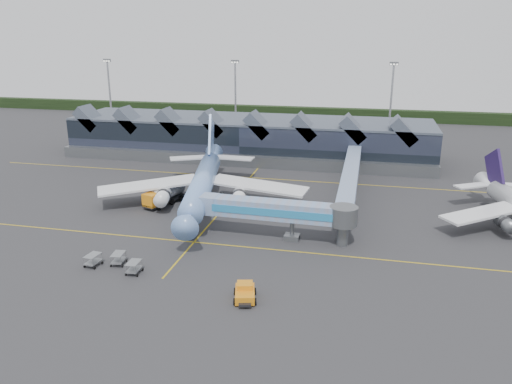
% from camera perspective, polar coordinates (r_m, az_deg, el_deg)
% --- Properties ---
extents(ground, '(260.00, 260.00, 0.00)m').
position_cam_1_polar(ground, '(82.72, -5.23, -3.58)').
color(ground, '#2A2A2D').
rests_on(ground, ground).
extents(taxi_stripes, '(120.00, 60.00, 0.01)m').
position_cam_1_polar(taxi_stripes, '(91.68, -3.32, -1.37)').
color(taxi_stripes, gold).
rests_on(taxi_stripes, ground).
extents(tree_line_far, '(260.00, 4.00, 4.00)m').
position_cam_1_polar(tree_line_far, '(186.88, 5.26, 9.03)').
color(tree_line_far, black).
rests_on(tree_line_far, ground).
extents(terminal, '(90.00, 22.25, 12.52)m').
position_cam_1_polar(terminal, '(126.57, -0.88, 6.29)').
color(terminal, black).
rests_on(terminal, ground).
extents(light_masts, '(132.40, 42.56, 22.45)m').
position_cam_1_polar(light_masts, '(137.12, 11.50, 10.05)').
color(light_masts, '#9799A0').
rests_on(light_masts, ground).
extents(main_airliner, '(37.93, 44.29, 14.33)m').
position_cam_1_polar(main_airliner, '(91.06, -6.05, 1.21)').
color(main_airliner, '#6790D1').
rests_on(main_airliner, ground).
extents(jet_bridge, '(24.02, 4.31, 6.11)m').
position_cam_1_polar(jet_bridge, '(74.70, 3.47, -2.32)').
color(jet_bridge, '#789AC9').
rests_on(jet_bridge, ground).
extents(fuel_truck, '(5.31, 9.85, 3.33)m').
position_cam_1_polar(fuel_truck, '(92.56, -10.29, -0.23)').
color(fuel_truck, black).
rests_on(fuel_truck, ground).
extents(pushback_tug, '(3.36, 4.51, 1.84)m').
position_cam_1_polar(pushback_tug, '(59.71, -1.28, -11.46)').
color(pushback_tug, orange).
rests_on(pushback_tug, ground).
extents(baggage_carts, '(8.04, 4.41, 1.62)m').
position_cam_1_polar(baggage_carts, '(69.57, -15.81, -7.66)').
color(baggage_carts, gray).
rests_on(baggage_carts, ground).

